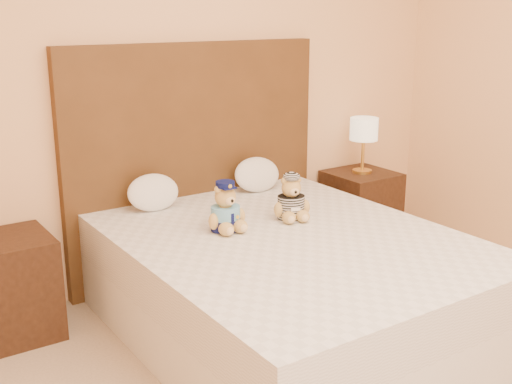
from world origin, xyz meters
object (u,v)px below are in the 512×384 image
(teddy_police, at_px, (225,206))
(bed, at_px, (289,285))
(teddy_prisoner, at_px, (291,198))
(pillow_right, at_px, (257,173))
(pillow_left, at_px, (153,191))
(nightstand_left, at_px, (10,287))
(lamp, at_px, (364,132))
(nightstand_right, at_px, (360,208))

(teddy_police, bearing_deg, bed, -49.80)
(teddy_prisoner, height_order, pillow_right, teddy_prisoner)
(bed, bearing_deg, pillow_left, 115.01)
(nightstand_left, xyz_separation_m, lamp, (2.50, 0.00, 0.57))
(pillow_right, bearing_deg, teddy_prisoner, -106.15)
(teddy_prisoner, relative_size, pillow_right, 0.76)
(pillow_left, bearing_deg, nightstand_right, -1.05)
(nightstand_left, height_order, teddy_police, teddy_police)
(bed, distance_m, pillow_left, 0.99)
(bed, height_order, nightstand_left, same)
(pillow_right, bearing_deg, bed, -112.89)
(bed, height_order, teddy_prisoner, teddy_prisoner)
(bed, height_order, pillow_left, pillow_left)
(bed, xyz_separation_m, pillow_left, (-0.39, 0.83, 0.39))
(lamp, relative_size, teddy_prisoner, 1.59)
(nightstand_left, bearing_deg, nightstand_right, 0.00)
(lamp, distance_m, pillow_left, 1.65)
(nightstand_right, bearing_deg, teddy_prisoner, -152.00)
(bed, height_order, pillow_right, pillow_right)
(teddy_police, distance_m, pillow_left, 0.58)
(teddy_prisoner, bearing_deg, nightstand_left, 173.49)
(teddy_police, distance_m, teddy_prisoner, 0.41)
(teddy_prisoner, bearing_deg, pillow_left, 148.49)
(teddy_police, relative_size, pillow_right, 0.81)
(nightstand_left, distance_m, nightstand_right, 2.50)
(nightstand_right, height_order, pillow_left, pillow_left)
(lamp, relative_size, pillow_right, 1.20)
(nightstand_left, distance_m, lamp, 2.56)
(nightstand_left, relative_size, pillow_right, 1.65)
(teddy_police, bearing_deg, nightstand_left, 152.24)
(lamp, distance_m, teddy_prisoner, 1.23)
(nightstand_left, relative_size, lamp, 1.38)
(pillow_right, bearing_deg, nightstand_right, -1.91)
(nightstand_left, distance_m, teddy_police, 1.22)
(nightstand_left, distance_m, pillow_right, 1.65)
(bed, xyz_separation_m, nightstand_left, (-1.25, 0.80, -0.00))
(teddy_prisoner, bearing_deg, teddy_police, -170.32)
(bed, distance_m, teddy_police, 0.54)
(nightstand_left, relative_size, pillow_left, 1.71)
(teddy_police, bearing_deg, teddy_prisoner, -5.90)
(nightstand_left, distance_m, pillow_left, 0.95)
(nightstand_left, height_order, pillow_left, pillow_left)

